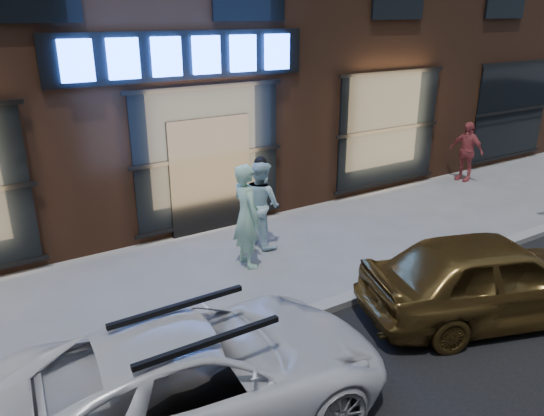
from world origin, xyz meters
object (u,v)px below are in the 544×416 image
at_px(passerby, 466,151).
at_px(man_cap, 261,204).
at_px(gold_sedan, 493,278).
at_px(white_suv, 196,375).
at_px(man_bowtie, 247,216).

bearing_deg(passerby, man_cap, -94.24).
height_order(man_cap, passerby, man_cap).
relative_size(man_cap, passerby, 1.07).
relative_size(man_cap, gold_sedan, 0.44).
relative_size(passerby, white_suv, 0.37).
height_order(man_cap, white_suv, man_cap).
bearing_deg(passerby, white_suv, -76.15).
bearing_deg(man_cap, passerby, -93.54).
distance_m(passerby, white_suv, 11.07).
relative_size(man_bowtie, gold_sedan, 0.49).
distance_m(man_bowtie, passerby, 7.78).
bearing_deg(man_cap, white_suv, 130.91).
distance_m(man_bowtie, gold_sedan, 4.15).
relative_size(passerby, gold_sedan, 0.41).
xyz_separation_m(man_cap, gold_sedan, (1.51, -4.15, -0.20)).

